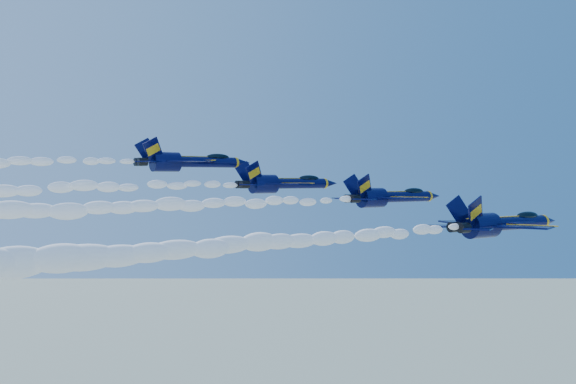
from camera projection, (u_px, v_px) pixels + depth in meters
jet_lead at (502, 223)px, 75.88m from camera, size 18.80×15.42×6.98m
smoke_trail_jet_lead at (241, 245)px, 55.94m from camera, size 55.08×2.55×2.29m
jet_second at (390, 197)px, 81.03m from camera, size 15.84×12.99×5.89m
smoke_trail_jet_second at (128, 207)px, 61.80m from camera, size 55.08×2.15×1.93m
jet_third at (284, 183)px, 79.59m from camera, size 14.91×12.23×5.54m
jet_fourth at (189, 161)px, 79.33m from camera, size 15.61×12.81×5.80m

